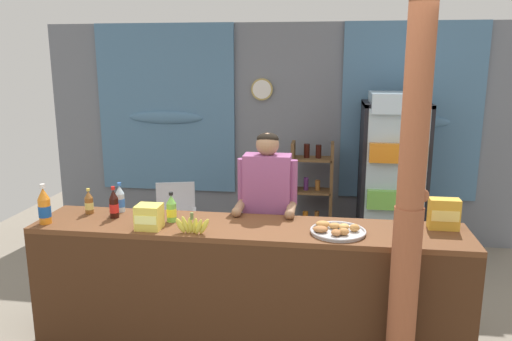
# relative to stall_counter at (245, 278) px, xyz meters

# --- Properties ---
(ground_plane) EXTENTS (7.51, 7.51, 0.00)m
(ground_plane) POSITION_rel_stall_counter_xyz_m (-0.04, 0.79, -0.60)
(ground_plane) COLOR gray
(back_wall_curtained) EXTENTS (5.61, 0.22, 2.58)m
(back_wall_curtained) POSITION_rel_stall_counter_xyz_m (-0.04, 2.57, 0.74)
(back_wall_curtained) COLOR slate
(back_wall_curtained) RESTS_ON ground
(stall_counter) EXTENTS (3.24, 0.60, 0.96)m
(stall_counter) POSITION_rel_stall_counter_xyz_m (0.00, 0.00, 0.00)
(stall_counter) COLOR brown
(stall_counter) RESTS_ON ground
(timber_post) EXTENTS (0.20, 0.18, 2.57)m
(timber_post) POSITION_rel_stall_counter_xyz_m (1.09, -0.31, 0.64)
(timber_post) COLOR #995133
(timber_post) RESTS_ON ground
(drink_fridge) EXTENTS (0.69, 0.72, 1.84)m
(drink_fridge) POSITION_rel_stall_counter_xyz_m (1.28, 2.05, 0.41)
(drink_fridge) COLOR black
(drink_fridge) RESTS_ON ground
(bottle_shelf_rack) EXTENTS (0.48, 0.28, 1.26)m
(bottle_shelf_rack) POSITION_rel_stall_counter_xyz_m (0.41, 2.21, 0.06)
(bottle_shelf_rack) COLOR brown
(bottle_shelf_rack) RESTS_ON ground
(plastic_lawn_chair) EXTENTS (0.54, 0.54, 0.86)m
(plastic_lawn_chair) POSITION_rel_stall_counter_xyz_m (-1.02, 1.60, -0.10)
(plastic_lawn_chair) COLOR silver
(plastic_lawn_chair) RESTS_ON ground
(shopkeeper) EXTENTS (0.50, 0.42, 1.60)m
(shopkeeper) POSITION_rel_stall_counter_xyz_m (0.09, 0.59, 0.41)
(shopkeeper) COLOR #28282D
(shopkeeper) RESTS_ON ground
(soda_bottle_orange_soda) EXTENTS (0.09, 0.09, 0.31)m
(soda_bottle_orange_soda) POSITION_rel_stall_counter_xyz_m (-1.52, -0.04, 0.50)
(soda_bottle_orange_soda) COLOR orange
(soda_bottle_orange_soda) RESTS_ON stall_counter
(soda_bottle_lime_soda) EXTENTS (0.08, 0.08, 0.23)m
(soda_bottle_lime_soda) POSITION_rel_stall_counter_xyz_m (-0.59, 0.14, 0.47)
(soda_bottle_lime_soda) COLOR #75C64C
(soda_bottle_lime_soda) RESTS_ON stall_counter
(soda_bottle_cola) EXTENTS (0.07, 0.07, 0.25)m
(soda_bottle_cola) POSITION_rel_stall_counter_xyz_m (-1.06, 0.16, 0.47)
(soda_bottle_cola) COLOR black
(soda_bottle_cola) RESTS_ON stall_counter
(soda_bottle_iced_tea) EXTENTS (0.07, 0.07, 0.21)m
(soda_bottle_iced_tea) POSITION_rel_stall_counter_xyz_m (-1.31, 0.24, 0.46)
(soda_bottle_iced_tea) COLOR brown
(soda_bottle_iced_tea) RESTS_ON stall_counter
(soda_bottle_water) EXTENTS (0.07, 0.07, 0.24)m
(soda_bottle_water) POSITION_rel_stall_counter_xyz_m (-1.08, 0.32, 0.47)
(soda_bottle_water) COLOR silver
(soda_bottle_water) RESTS_ON stall_counter
(snack_box_instant_noodle) EXTENTS (0.18, 0.16, 0.18)m
(snack_box_instant_noodle) POSITION_rel_stall_counter_xyz_m (-0.70, -0.05, 0.46)
(snack_box_instant_noodle) COLOR #EAD14C
(snack_box_instant_noodle) RESTS_ON stall_counter
(snack_box_choco_powder) EXTENTS (0.22, 0.12, 0.23)m
(snack_box_choco_powder) POSITION_rel_stall_counter_xyz_m (1.43, 0.26, 0.48)
(snack_box_choco_powder) COLOR gold
(snack_box_choco_powder) RESTS_ON stall_counter
(pastry_tray) EXTENTS (0.40, 0.40, 0.07)m
(pastry_tray) POSITION_rel_stall_counter_xyz_m (0.66, 0.05, 0.39)
(pastry_tray) COLOR #BCBCC1
(pastry_tray) RESTS_ON stall_counter
(banana_bunch) EXTENTS (0.27, 0.06, 0.16)m
(banana_bunch) POSITION_rel_stall_counter_xyz_m (-0.36, -0.10, 0.43)
(banana_bunch) COLOR #DBCC42
(banana_bunch) RESTS_ON stall_counter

